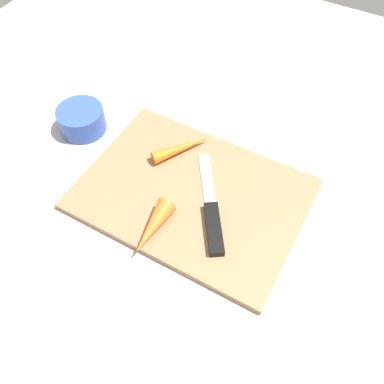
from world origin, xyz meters
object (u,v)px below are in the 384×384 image
(cutting_board, at_px, (192,194))
(carrot_long, at_px, (183,147))
(carrot_short, at_px, (152,227))
(knife, at_px, (213,221))
(small_bowl, at_px, (82,120))

(cutting_board, distance_m, carrot_long, 0.09)
(cutting_board, height_order, carrot_short, carrot_short)
(knife, xyz_separation_m, small_bowl, (-0.31, 0.07, 0.00))
(cutting_board, distance_m, carrot_short, 0.10)
(knife, xyz_separation_m, carrot_short, (-0.07, -0.06, 0.01))
(knife, distance_m, carrot_long, 0.16)
(small_bowl, bearing_deg, knife, -13.47)
(carrot_short, bearing_deg, carrot_long, -168.38)
(carrot_short, bearing_deg, knife, 126.98)
(carrot_long, height_order, carrot_short, carrot_short)
(cutting_board, xyz_separation_m, carrot_short, (-0.01, -0.10, 0.02))
(carrot_short, xyz_separation_m, small_bowl, (-0.24, 0.13, -0.01))
(cutting_board, distance_m, knife, 0.07)
(cutting_board, relative_size, carrot_short, 3.88)
(carrot_long, distance_m, small_bowl, 0.20)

